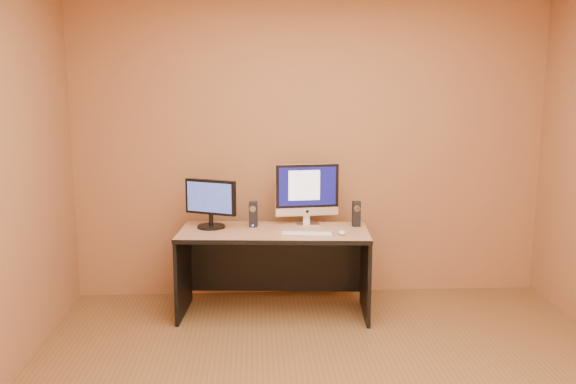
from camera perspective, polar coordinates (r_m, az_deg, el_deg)
The scene contains 10 objects.
walls at distance 3.21m, azimuth 5.38°, elevation 0.93°, with size 4.00×4.00×2.60m, color #8F5F39, non-canonical shape.
desk at distance 4.85m, azimuth -1.31°, elevation -7.54°, with size 1.47×0.64×0.68m, color tan, non-canonical shape.
imac at distance 4.93m, azimuth 1.85°, elevation -0.16°, with size 0.52×0.19×0.51m, color silver, non-canonical shape.
second_monitor at distance 4.85m, azimuth -7.24°, elevation -1.11°, with size 0.44×0.22×0.39m, color black, non-canonical shape.
speaker_left at distance 4.88m, azimuth -3.27°, elevation -2.09°, with size 0.06×0.07×0.20m, color black, non-canonical shape.
speaker_right at distance 4.92m, azimuth 6.41°, elevation -2.05°, with size 0.06×0.07×0.20m, color black, non-canonical shape.
keyboard at distance 4.63m, azimuth 1.79°, elevation -3.93°, with size 0.40×0.11×0.02m, color silver.
mouse at distance 4.65m, azimuth 5.07°, elevation -3.79°, with size 0.05×0.09×0.03m, color white.
cable_a at distance 5.04m, azimuth 2.42°, elevation -2.83°, with size 0.01×0.01×0.20m, color black.
cable_b at distance 5.03m, azimuth 1.26°, elevation -2.85°, with size 0.01×0.01×0.17m, color black.
Camera 1 is at (-0.47, -3.14, 1.81)m, focal length 38.00 mm.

